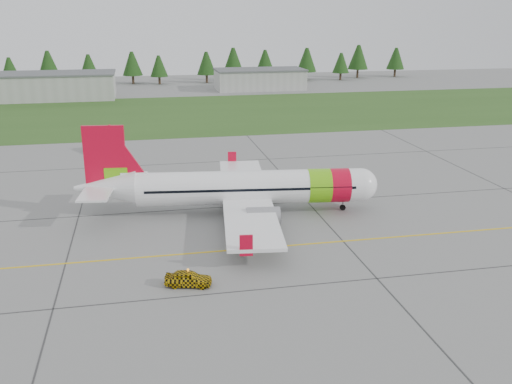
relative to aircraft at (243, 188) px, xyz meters
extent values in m
plane|color=gray|center=(-2.22, -17.76, -2.79)|extent=(320.00, 320.00, 0.00)
cylinder|color=white|center=(0.77, -0.09, 0.04)|extent=(24.02, 6.40, 3.56)
sphere|color=white|center=(12.56, -1.52, 0.04)|extent=(3.56, 3.56, 3.56)
cone|color=white|center=(-14.20, 1.72, 0.36)|extent=(6.78, 4.31, 3.56)
cube|color=black|center=(12.84, -1.55, 0.36)|extent=(1.74, 2.53, 0.51)
cylinder|color=#6DCA0F|center=(8.03, -0.97, 0.04)|extent=(2.80, 3.90, 3.64)
cylinder|color=red|center=(10.20, -1.24, 0.04)|extent=(2.43, 3.86, 3.64)
cube|color=white|center=(0.31, -0.04, -0.97)|extent=(8.51, 29.64, 0.33)
cube|color=red|center=(1.16, 14.50, -0.46)|extent=(1.11, 0.30, 1.83)
cube|color=red|center=(-2.34, -14.35, -0.46)|extent=(1.11, 0.30, 1.83)
cylinder|color=gray|center=(2.28, 4.79, -1.47)|extent=(3.50, 2.30, 1.92)
cylinder|color=gray|center=(1.07, -5.19, -1.47)|extent=(3.50, 2.30, 1.92)
cube|color=red|center=(-14.02, 1.70, 3.42)|extent=(4.21, 0.83, 6.95)
cube|color=#6DCA0F|center=(-13.02, 1.58, 1.41)|extent=(2.41, 0.67, 2.19)
cube|color=white|center=(-14.66, 1.78, 0.59)|extent=(4.17, 10.79, 0.20)
cylinder|color=slate|center=(10.75, -1.30, -2.15)|extent=(0.16, 0.16, 1.28)
cylinder|color=black|center=(10.75, -1.30, -2.48)|extent=(0.65, 0.33, 0.62)
cylinder|color=slate|center=(-0.28, 2.61, -1.93)|extent=(0.20, 0.20, 1.74)
cylinder|color=black|center=(-0.65, 2.66, -2.32)|extent=(0.99, 0.52, 0.95)
cylinder|color=slate|center=(-0.90, -2.47, -1.93)|extent=(0.20, 0.20, 1.74)
cylinder|color=black|center=(-1.26, -2.42, -2.32)|extent=(0.99, 0.52, 0.95)
imported|color=yellow|center=(-7.27, -15.99, -0.95)|extent=(1.59, 1.75, 3.69)
imported|color=silver|center=(-17.74, 32.36, -0.59)|extent=(1.88, 1.82, 4.40)
cube|color=#30561E|center=(-2.22, 64.24, -2.78)|extent=(320.00, 50.00, 0.03)
cube|color=gold|center=(-2.22, -9.76, -2.78)|extent=(120.00, 0.25, 0.02)
cube|color=#A8A8A3|center=(-32.22, 92.24, 0.21)|extent=(32.00, 14.00, 6.00)
cube|color=#A8A8A3|center=(22.78, 100.24, -0.19)|extent=(24.00, 12.00, 5.20)
camera|label=1|loc=(-10.12, -56.74, 17.74)|focal=40.00mm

